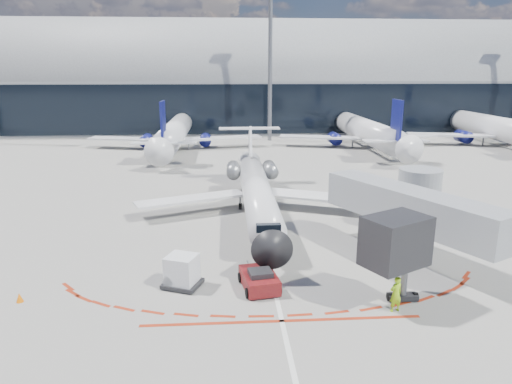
{
  "coord_description": "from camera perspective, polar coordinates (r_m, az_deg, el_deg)",
  "views": [
    {
      "loc": [
        -2.6,
        -31.54,
        12.07
      ],
      "look_at": [
        -0.4,
        2.08,
        3.0
      ],
      "focal_mm": 32.0,
      "sensor_mm": 36.0,
      "label": 1
    }
  ],
  "objects": [
    {
      "name": "light_mast_centre",
      "position": [
        79.9,
        1.77,
        15.38
      ],
      "size": [
        0.7,
        0.7,
        25.0
      ],
      "primitive_type": "cylinder",
      "color": "slate",
      "rests_on": "ground"
    },
    {
      "name": "jet_bridge",
      "position": [
        32.39,
        18.93,
        -2.01
      ],
      "size": [
        10.03,
        15.2,
        4.9
      ],
      "color": "gray",
      "rests_on": "ground"
    },
    {
      "name": "regional_jet",
      "position": [
        39.06,
        0.05,
        0.37
      ],
      "size": [
        20.91,
        25.79,
        6.46
      ],
      "color": "silver",
      "rests_on": "ground"
    },
    {
      "name": "terminal_building",
      "position": [
        96.61,
        -2.26,
        12.96
      ],
      "size": [
        150.0,
        24.15,
        24.0
      ],
      "color": "#919497",
      "rests_on": "ground"
    },
    {
      "name": "bg_airliner_3",
      "position": [
        85.58,
        27.84,
        8.92
      ],
      "size": [
        33.61,
        35.58,
        10.87
      ],
      "primitive_type": null,
      "color": "silver",
      "rests_on": "ground"
    },
    {
      "name": "ground",
      "position": [
        33.87,
        0.9,
        -5.81
      ],
      "size": [
        260.0,
        260.0,
        0.0
      ],
      "primitive_type": "plane",
      "color": "gray",
      "rests_on": "ground"
    },
    {
      "name": "pushback_tug",
      "position": [
        26.36,
        0.41,
        -10.89
      ],
      "size": [
        2.39,
        4.73,
        1.2
      ],
      "rotation": [
        0.0,
        0.0,
        0.17
      ],
      "color": "#500B12",
      "rests_on": "ground"
    },
    {
      "name": "ramp_worker",
      "position": [
        24.94,
        17.06,
        -12.09
      ],
      "size": [
        0.81,
        0.65,
        1.93
      ],
      "primitive_type": "imported",
      "rotation": [
        0.0,
        0.0,
        3.45
      ],
      "color": "#A2E317",
      "rests_on": "ground"
    },
    {
      "name": "safety_cone_right",
      "position": [
        26.67,
        16.86,
        -11.94
      ],
      "size": [
        0.36,
        0.36,
        0.5
      ],
      "primitive_type": "cone",
      "color": "orange",
      "rests_on": "ground"
    },
    {
      "name": "bg_airliner_1",
      "position": [
        73.25,
        -10.14,
        9.42
      ],
      "size": [
        31.79,
        33.66,
        10.29
      ],
      "primitive_type": null,
      "color": "silver",
      "rests_on": "ground"
    },
    {
      "name": "bg_airliner_2",
      "position": [
        75.89,
        13.5,
        9.47
      ],
      "size": [
        32.12,
        34.01,
        10.39
      ],
      "primitive_type": null,
      "color": "silver",
      "rests_on": "ground"
    },
    {
      "name": "safety_cone_left",
      "position": [
        28.08,
        -27.46,
        -11.62
      ],
      "size": [
        0.37,
        0.37,
        0.52
      ],
      "primitive_type": "cone",
      "color": "orange",
      "rests_on": "ground"
    },
    {
      "name": "apron_stop_bar",
      "position": [
        23.53,
        3.25,
        -15.8
      ],
      "size": [
        14.0,
        0.25,
        0.01
      ],
      "primitive_type": "cube",
      "color": "maroon",
      "rests_on": "ground"
    },
    {
      "name": "apron_centerline",
      "position": [
        35.74,
        0.65,
        -4.66
      ],
      "size": [
        0.25,
        40.0,
        0.01
      ],
      "primitive_type": "cube",
      "color": "silver",
      "rests_on": "ground"
    },
    {
      "name": "uld_container",
      "position": [
        26.7,
        -9.23,
        -9.78
      ],
      "size": [
        2.5,
        2.33,
        1.9
      ],
      "rotation": [
        0.0,
        0.0,
        -0.37
      ],
      "color": "black",
      "rests_on": "ground"
    }
  ]
}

